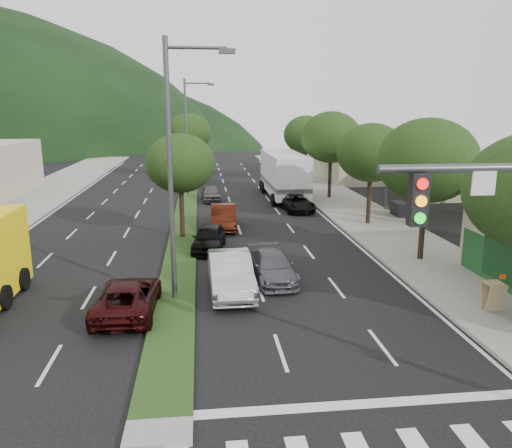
{
  "coord_description": "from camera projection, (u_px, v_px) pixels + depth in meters",
  "views": [
    {
      "loc": [
        1.12,
        -10.95,
        7.45
      ],
      "look_at": [
        3.58,
        10.94,
        2.38
      ],
      "focal_mm": 35.0,
      "sensor_mm": 36.0,
      "label": 1
    }
  ],
  "objects": [
    {
      "name": "ground",
      "position": [
        160.0,
        422.0,
        12.15
      ],
      "size": [
        160.0,
        160.0,
        0.0
      ],
      "primitive_type": "plane",
      "color": "black",
      "rests_on": "ground"
    },
    {
      "name": "sidewalk_right",
      "position": [
        352.0,
        209.0,
        37.7
      ],
      "size": [
        5.0,
        90.0,
        0.15
      ],
      "primitive_type": "cube",
      "color": "gray",
      "rests_on": "ground"
    },
    {
      "name": "median",
      "position": [
        187.0,
        205.0,
        39.25
      ],
      "size": [
        1.6,
        56.0,
        0.12
      ],
      "primitive_type": "cube",
      "color": "#1D3D16",
      "rests_on": "ground"
    },
    {
      "name": "gas_canopy",
      "position": [
        459.0,
        151.0,
        34.48
      ],
      "size": [
        12.2,
        8.2,
        5.25
      ],
      "color": "silver",
      "rests_on": "ground"
    },
    {
      "name": "bldg_right_far",
      "position": [
        363.0,
        153.0,
        56.3
      ],
      "size": [
        10.0,
        16.0,
        5.2
      ],
      "primitive_type": "cube",
      "color": "#C1B899",
      "rests_on": "ground"
    },
    {
      "name": "tree_r_b",
      "position": [
        427.0,
        161.0,
        23.94
      ],
      "size": [
        4.8,
        4.8,
        6.94
      ],
      "color": "black",
      "rests_on": "sidewalk_right"
    },
    {
      "name": "tree_r_c",
      "position": [
        371.0,
        153.0,
        31.76
      ],
      "size": [
        4.4,
        4.4,
        6.48
      ],
      "color": "black",
      "rests_on": "sidewalk_right"
    },
    {
      "name": "tree_r_d",
      "position": [
        331.0,
        137.0,
        41.34
      ],
      "size": [
        5.0,
        5.0,
        7.17
      ],
      "color": "black",
      "rests_on": "sidewalk_right"
    },
    {
      "name": "tree_r_e",
      "position": [
        306.0,
        135.0,
        51.09
      ],
      "size": [
        4.6,
        4.6,
        6.71
      ],
      "color": "black",
      "rests_on": "sidewalk_right"
    },
    {
      "name": "tree_med_near",
      "position": [
        180.0,
        163.0,
        28.59
      ],
      "size": [
        4.0,
        4.0,
        6.02
      ],
      "color": "black",
      "rests_on": "median"
    },
    {
      "name": "tree_med_far",
      "position": [
        189.0,
        133.0,
        53.63
      ],
      "size": [
        4.8,
        4.8,
        6.94
      ],
      "color": "black",
      "rests_on": "median"
    },
    {
      "name": "streetlight_near",
      "position": [
        175.0,
        160.0,
        18.67
      ],
      "size": [
        2.6,
        0.25,
        10.0
      ],
      "color": "#47494C",
      "rests_on": "ground"
    },
    {
      "name": "streetlight_mid",
      "position": [
        188.0,
        132.0,
        42.88
      ],
      "size": [
        2.6,
        0.25,
        10.0
      ],
      "color": "#47494C",
      "rests_on": "ground"
    },
    {
      "name": "sedan_silver",
      "position": [
        230.0,
        273.0,
        20.66
      ],
      "size": [
        1.84,
        4.97,
        1.62
      ],
      "primitive_type": "imported",
      "rotation": [
        0.0,
        0.0,
        0.03
      ],
      "color": "silver",
      "rests_on": "ground"
    },
    {
      "name": "suv_maroon",
      "position": [
        128.0,
        297.0,
        18.52
      ],
      "size": [
        2.28,
        4.7,
        1.29
      ],
      "primitive_type": "imported",
      "rotation": [
        0.0,
        0.0,
        3.11
      ],
      "color": "black",
      "rests_on": "ground"
    },
    {
      "name": "car_queue_a",
      "position": [
        209.0,
        238.0,
        26.88
      ],
      "size": [
        2.13,
        4.19,
        1.37
      ],
      "primitive_type": "imported",
      "rotation": [
        0.0,
        0.0,
        -0.13
      ],
      "color": "black",
      "rests_on": "ground"
    },
    {
      "name": "car_queue_b",
      "position": [
        272.0,
        267.0,
        22.16
      ],
      "size": [
        2.02,
        4.37,
        1.24
      ],
      "primitive_type": "imported",
      "rotation": [
        0.0,
        0.0,
        0.07
      ],
      "color": "#56565C",
      "rests_on": "ground"
    },
    {
      "name": "car_queue_c",
      "position": [
        223.0,
        217.0,
        31.82
      ],
      "size": [
        1.72,
        4.57,
        1.49
      ],
      "primitive_type": "imported",
      "rotation": [
        0.0,
        0.0,
        -0.03
      ],
      "color": "#49170C",
      "rests_on": "ground"
    },
    {
      "name": "car_queue_d",
      "position": [
        297.0,
        203.0,
        37.32
      ],
      "size": [
        2.34,
        4.53,
        1.22
      ],
      "primitive_type": "imported",
      "rotation": [
        0.0,
        0.0,
        0.07
      ],
      "color": "black",
      "rests_on": "ground"
    },
    {
      "name": "car_queue_e",
      "position": [
        211.0,
        193.0,
        41.47
      ],
      "size": [
        1.65,
        3.72,
        1.25
      ],
      "primitive_type": "imported",
      "rotation": [
        0.0,
        0.0,
        0.05
      ],
      "color": "#4F4F54",
      "rests_on": "ground"
    },
    {
      "name": "motorhome",
      "position": [
        284.0,
        174.0,
        42.6
      ],
      "size": [
        3.17,
        9.97,
        3.82
      ],
      "rotation": [
        0.0,
        0.0,
        0.0
      ],
      "color": "silver",
      "rests_on": "ground"
    },
    {
      "name": "a_frame_sign",
      "position": [
        493.0,
        294.0,
        18.41
      ],
      "size": [
        0.67,
        0.76,
        1.48
      ],
      "rotation": [
        0.0,
        0.0,
        -0.01
      ],
      "color": "tan",
      "rests_on": "sidewalk_right"
    }
  ]
}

